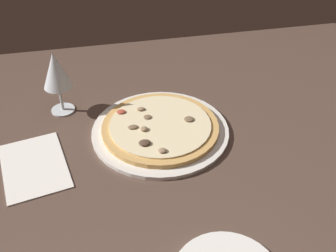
# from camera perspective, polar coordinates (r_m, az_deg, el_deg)

# --- Properties ---
(dining_table) EXTENTS (1.50, 1.10, 0.04)m
(dining_table) POSITION_cam_1_polar(r_m,az_deg,el_deg) (0.99, 1.10, -2.79)
(dining_table) COLOR brown
(dining_table) RESTS_ON ground
(pizza_main) EXTENTS (0.34, 0.34, 0.03)m
(pizza_main) POSITION_cam_1_polar(r_m,az_deg,el_deg) (0.99, -1.11, -0.36)
(pizza_main) COLOR silver
(pizza_main) RESTS_ON dining_table
(wine_glass_far) EXTENTS (0.07, 0.07, 0.17)m
(wine_glass_far) POSITION_cam_1_polar(r_m,az_deg,el_deg) (1.04, -15.65, 7.42)
(wine_glass_far) COLOR silver
(wine_glass_far) RESTS_ON dining_table
(paper_menu) EXTENTS (0.17, 0.22, 0.00)m
(paper_menu) POSITION_cam_1_polar(r_m,az_deg,el_deg) (0.95, -18.50, -5.38)
(paper_menu) COLOR white
(paper_menu) RESTS_ON dining_table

